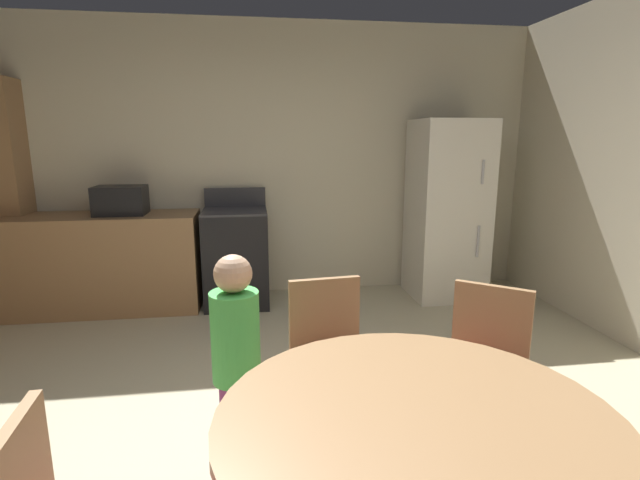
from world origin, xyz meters
name	(u,v)px	position (x,y,z in m)	size (l,w,h in m)	color
wall_back	(262,162)	(0.00, 2.98, 1.35)	(5.78, 0.12, 2.70)	beige
kitchen_counter	(90,263)	(-1.61, 2.58, 0.45)	(1.96, 0.60, 0.90)	#9E754C
pantry_column	(2,198)	(-2.37, 2.76, 1.05)	(0.44, 0.36, 2.10)	#9E754C
oven_range	(236,256)	(-0.28, 2.58, 0.47)	(0.60, 0.60, 1.10)	black
refrigerator	(447,210)	(1.81, 2.53, 0.88)	(0.68, 0.68, 1.76)	silver
microwave	(121,200)	(-1.29, 2.58, 1.03)	(0.44, 0.32, 0.26)	black
dining_table	(416,460)	(0.37, -0.69, 0.61)	(1.25, 1.25, 0.76)	#9E754C
chair_northeast	(484,363)	(1.00, 0.09, 0.50)	(0.56, 0.56, 0.87)	#9E754C
chair_north	(330,353)	(0.26, 0.30, 0.50)	(0.44, 0.44, 0.87)	#9E754C
person_child	(237,364)	(-0.20, 0.10, 0.58)	(0.31, 0.31, 1.09)	#8C337A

